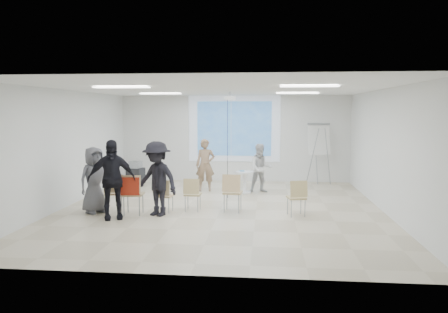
# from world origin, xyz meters

# --- Properties ---
(floor) EXTENTS (8.00, 9.00, 0.10)m
(floor) POSITION_xyz_m (0.00, 0.00, -0.05)
(floor) COLOR beige
(floor) RESTS_ON ground
(ceiling) EXTENTS (8.00, 9.00, 0.10)m
(ceiling) POSITION_xyz_m (0.00, 0.00, 3.05)
(ceiling) COLOR white
(ceiling) RESTS_ON wall_back
(wall_back) EXTENTS (8.00, 0.10, 3.00)m
(wall_back) POSITION_xyz_m (0.00, 4.55, 1.50)
(wall_back) COLOR silver
(wall_back) RESTS_ON floor
(wall_left) EXTENTS (0.10, 9.00, 3.00)m
(wall_left) POSITION_xyz_m (-4.05, 0.00, 1.50)
(wall_left) COLOR silver
(wall_left) RESTS_ON floor
(wall_right) EXTENTS (0.10, 9.00, 3.00)m
(wall_right) POSITION_xyz_m (4.05, 0.00, 1.50)
(wall_right) COLOR silver
(wall_right) RESTS_ON floor
(projection_halo) EXTENTS (3.20, 0.01, 2.30)m
(projection_halo) POSITION_xyz_m (0.00, 4.49, 1.85)
(projection_halo) COLOR silver
(projection_halo) RESTS_ON wall_back
(projection_image) EXTENTS (2.60, 0.01, 1.90)m
(projection_image) POSITION_xyz_m (0.00, 4.47, 1.85)
(projection_image) COLOR #316AA7
(projection_image) RESTS_ON wall_back
(pedestal_table) EXTENTS (0.66, 0.66, 0.68)m
(pedestal_table) POSITION_xyz_m (0.49, 2.21, 0.38)
(pedestal_table) COLOR white
(pedestal_table) RESTS_ON floor
(player_left) EXTENTS (0.71, 0.52, 1.82)m
(player_left) POSITION_xyz_m (-0.74, 2.46, 0.91)
(player_left) COLOR #93755A
(player_left) RESTS_ON floor
(player_right) EXTENTS (0.90, 0.77, 1.64)m
(player_right) POSITION_xyz_m (0.97, 2.40, 0.82)
(player_right) COLOR silver
(player_right) RESTS_ON floor
(controller_left) EXTENTS (0.05, 0.13, 0.04)m
(controller_left) POSITION_xyz_m (-0.56, 2.71, 1.20)
(controller_left) COLOR white
(controller_left) RESTS_ON player_left
(controller_right) EXTENTS (0.06, 0.11, 0.04)m
(controller_right) POSITION_xyz_m (0.79, 2.65, 1.10)
(controller_right) COLOR silver
(controller_right) RESTS_ON player_right
(chair_far_left) EXTENTS (0.57, 0.59, 0.95)m
(chair_far_left) POSITION_xyz_m (-2.54, -0.68, 0.56)
(chair_far_left) COLOR tan
(chair_far_left) RESTS_ON floor
(chair_left_mid) EXTENTS (0.48, 0.52, 0.97)m
(chair_left_mid) POSITION_xyz_m (-2.01, -0.85, 0.58)
(chair_left_mid) COLOR tan
(chair_left_mid) RESTS_ON floor
(chair_left_inner) EXTENTS (0.42, 0.44, 0.81)m
(chair_left_inner) POSITION_xyz_m (-1.34, -0.53, 0.48)
(chair_left_inner) COLOR tan
(chair_left_inner) RESTS_ON floor
(chair_center) EXTENTS (0.40, 0.43, 0.83)m
(chair_center) POSITION_xyz_m (-0.67, -0.34, 0.49)
(chair_center) COLOR tan
(chair_center) RESTS_ON floor
(chair_right_inner) EXTENTS (0.48, 0.51, 0.95)m
(chair_right_inner) POSITION_xyz_m (0.31, -0.32, 0.56)
(chair_right_inner) COLOR tan
(chair_right_inner) RESTS_ON floor
(chair_right_far) EXTENTS (0.49, 0.51, 0.86)m
(chair_right_far) POSITION_xyz_m (1.86, -0.61, 0.51)
(chair_right_far) COLOR tan
(chair_right_far) RESTS_ON floor
(red_jacket) EXTENTS (0.44, 0.12, 0.42)m
(red_jacket) POSITION_xyz_m (-2.02, -0.99, 0.72)
(red_jacket) COLOR maroon
(red_jacket) RESTS_ON chair_left_mid
(laptop) EXTENTS (0.32, 0.25, 0.02)m
(laptop) POSITION_xyz_m (-1.33, -0.44, 0.43)
(laptop) COLOR black
(laptop) RESTS_ON chair_left_inner
(audience_left) EXTENTS (1.40, 1.16, 2.09)m
(audience_left) POSITION_xyz_m (-2.37, -1.24, 1.04)
(audience_left) COLOR black
(audience_left) RESTS_ON floor
(audience_mid) EXTENTS (1.47, 1.21, 1.99)m
(audience_mid) POSITION_xyz_m (-1.42, -0.84, 1.00)
(audience_mid) COLOR black
(audience_mid) RESTS_ON floor
(audience_outer) EXTENTS (0.99, 1.05, 1.80)m
(audience_outer) POSITION_xyz_m (-3.01, -0.67, 0.90)
(audience_outer) COLOR #5E5E63
(audience_outer) RESTS_ON floor
(flipchart_easel) EXTENTS (0.87, 0.68, 2.07)m
(flipchart_easel) POSITION_xyz_m (2.85, 3.87, 1.52)
(flipchart_easel) COLOR gray
(flipchart_easel) RESTS_ON floor
(av_cart) EXTENTS (0.61, 0.54, 0.78)m
(av_cart) POSITION_xyz_m (-3.27, 3.49, 0.36)
(av_cart) COLOR black
(av_cart) RESTS_ON floor
(ceiling_projector) EXTENTS (0.30, 0.25, 3.00)m
(ceiling_projector) POSITION_xyz_m (0.10, 1.49, 2.69)
(ceiling_projector) COLOR white
(ceiling_projector) RESTS_ON ceiling
(fluor_panel_nw) EXTENTS (1.20, 0.30, 0.02)m
(fluor_panel_nw) POSITION_xyz_m (-2.00, 2.00, 2.97)
(fluor_panel_nw) COLOR white
(fluor_panel_nw) RESTS_ON ceiling
(fluor_panel_ne) EXTENTS (1.20, 0.30, 0.02)m
(fluor_panel_ne) POSITION_xyz_m (2.00, 2.00, 2.97)
(fluor_panel_ne) COLOR white
(fluor_panel_ne) RESTS_ON ceiling
(fluor_panel_sw) EXTENTS (1.20, 0.30, 0.02)m
(fluor_panel_sw) POSITION_xyz_m (-2.00, -1.50, 2.97)
(fluor_panel_sw) COLOR white
(fluor_panel_sw) RESTS_ON ceiling
(fluor_panel_se) EXTENTS (1.20, 0.30, 0.02)m
(fluor_panel_se) POSITION_xyz_m (2.00, -1.50, 2.97)
(fluor_panel_se) COLOR white
(fluor_panel_se) RESTS_ON ceiling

